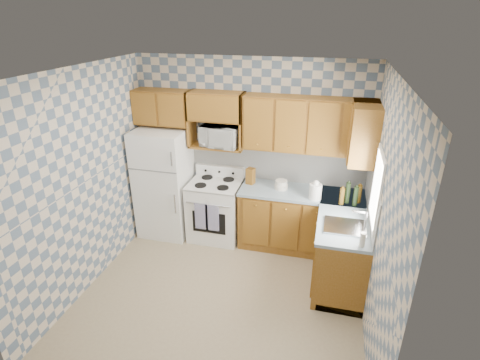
% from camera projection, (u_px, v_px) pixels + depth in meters
% --- Properties ---
extents(floor, '(3.40, 3.40, 0.00)m').
position_uv_depth(floor, '(222.00, 294.00, 4.70)').
color(floor, '#8B765A').
rests_on(floor, ground).
extents(back_wall, '(3.40, 0.02, 2.70)m').
position_uv_depth(back_wall, '(251.00, 151.00, 5.56)').
color(back_wall, slate).
rests_on(back_wall, ground).
extents(right_wall, '(0.02, 3.20, 2.70)m').
position_uv_depth(right_wall, '(380.00, 217.00, 3.77)').
color(right_wall, slate).
rests_on(right_wall, ground).
extents(backsplash_back, '(2.60, 0.02, 0.56)m').
position_uv_depth(backsplash_back, '(277.00, 163.00, 5.52)').
color(backsplash_back, silver).
rests_on(backsplash_back, back_wall).
extents(backsplash_right, '(0.02, 1.60, 0.56)m').
position_uv_depth(backsplash_right, '(372.00, 196.00, 4.54)').
color(backsplash_right, silver).
rests_on(backsplash_right, right_wall).
extents(refrigerator, '(0.75, 0.70, 1.68)m').
position_uv_depth(refrigerator, '(165.00, 183.00, 5.75)').
color(refrigerator, white).
rests_on(refrigerator, floor).
extents(stove_body, '(0.76, 0.65, 0.90)m').
position_uv_depth(stove_body, '(216.00, 210.00, 5.75)').
color(stove_body, white).
rests_on(stove_body, floor).
extents(cooktop, '(0.76, 0.65, 0.02)m').
position_uv_depth(cooktop, '(215.00, 184.00, 5.56)').
color(cooktop, silver).
rests_on(cooktop, stove_body).
extents(backguard, '(0.76, 0.08, 0.17)m').
position_uv_depth(backguard, '(220.00, 171.00, 5.77)').
color(backguard, white).
rests_on(backguard, cooktop).
extents(dish_towel_left, '(0.20, 0.02, 0.41)m').
position_uv_depth(dish_towel_left, '(202.00, 216.00, 5.44)').
color(dish_towel_left, navy).
rests_on(dish_towel_left, stove_body).
extents(dish_towel_right, '(0.20, 0.02, 0.41)m').
position_uv_depth(dish_towel_right, '(212.00, 218.00, 5.40)').
color(dish_towel_right, navy).
rests_on(dish_towel_right, stove_body).
extents(base_cabinets_back, '(1.75, 0.60, 0.88)m').
position_uv_depth(base_cabinets_back, '(300.00, 221.00, 5.48)').
color(base_cabinets_back, brown).
rests_on(base_cabinets_back, floor).
extents(base_cabinets_right, '(0.60, 1.60, 0.88)m').
position_uv_depth(base_cabinets_right, '(340.00, 245.00, 4.91)').
color(base_cabinets_right, brown).
rests_on(base_cabinets_right, floor).
extents(countertop_back, '(1.77, 0.63, 0.04)m').
position_uv_depth(countertop_back, '(302.00, 193.00, 5.29)').
color(countertop_back, gray).
rests_on(countertop_back, base_cabinets_back).
extents(countertop_right, '(0.63, 1.60, 0.04)m').
position_uv_depth(countertop_right, '(344.00, 214.00, 4.73)').
color(countertop_right, gray).
rests_on(countertop_right, base_cabinets_right).
extents(upper_cabinets_back, '(1.75, 0.33, 0.74)m').
position_uv_depth(upper_cabinets_back, '(308.00, 125.00, 5.03)').
color(upper_cabinets_back, brown).
rests_on(upper_cabinets_back, back_wall).
extents(upper_cabinets_fridge, '(0.82, 0.33, 0.50)m').
position_uv_depth(upper_cabinets_fridge, '(163.00, 107.00, 5.45)').
color(upper_cabinets_fridge, brown).
rests_on(upper_cabinets_fridge, back_wall).
extents(upper_cabinets_right, '(0.33, 0.70, 0.74)m').
position_uv_depth(upper_cabinets_right, '(364.00, 133.00, 4.70)').
color(upper_cabinets_right, brown).
rests_on(upper_cabinets_right, right_wall).
extents(microwave_shelf, '(0.80, 0.33, 0.03)m').
position_uv_depth(microwave_shelf, '(217.00, 146.00, 5.49)').
color(microwave_shelf, brown).
rests_on(microwave_shelf, back_wall).
extents(microwave, '(0.59, 0.43, 0.31)m').
position_uv_depth(microwave, '(221.00, 136.00, 5.40)').
color(microwave, white).
rests_on(microwave, microwave_shelf).
extents(sink, '(0.48, 0.40, 0.03)m').
position_uv_depth(sink, '(345.00, 227.00, 4.41)').
color(sink, '#B7B7BC').
rests_on(sink, countertop_right).
extents(window, '(0.02, 0.66, 0.86)m').
position_uv_depth(window, '(377.00, 189.00, 4.13)').
color(window, white).
rests_on(window, right_wall).
extents(bottle_0, '(0.06, 0.06, 0.29)m').
position_uv_depth(bottle_0, '(348.00, 193.00, 4.92)').
color(bottle_0, black).
rests_on(bottle_0, countertop_back).
extents(bottle_1, '(0.06, 0.06, 0.27)m').
position_uv_depth(bottle_1, '(355.00, 196.00, 4.85)').
color(bottle_1, black).
rests_on(bottle_1, countertop_back).
extents(bottle_2, '(0.06, 0.06, 0.25)m').
position_uv_depth(bottle_2, '(359.00, 194.00, 4.93)').
color(bottle_2, '#5A3E11').
rests_on(bottle_2, countertop_back).
extents(bottle_3, '(0.06, 0.06, 0.23)m').
position_uv_depth(bottle_3, '(342.00, 196.00, 4.89)').
color(bottle_3, '#5A3E11').
rests_on(bottle_3, countertop_back).
extents(knife_block, '(0.13, 0.13, 0.24)m').
position_uv_depth(knife_block, '(251.00, 176.00, 5.48)').
color(knife_block, brown).
rests_on(knife_block, countertop_back).
extents(electric_kettle, '(0.17, 0.17, 0.21)m').
position_uv_depth(electric_kettle, '(315.00, 192.00, 5.04)').
color(electric_kettle, white).
rests_on(electric_kettle, countertop_back).
extents(food_containers, '(0.19, 0.19, 0.13)m').
position_uv_depth(food_containers, '(281.00, 185.00, 5.34)').
color(food_containers, beige).
rests_on(food_containers, countertop_back).
extents(soap_bottle, '(0.06, 0.06, 0.17)m').
position_uv_depth(soap_bottle, '(363.00, 240.00, 4.01)').
color(soap_bottle, beige).
rests_on(soap_bottle, countertop_right).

